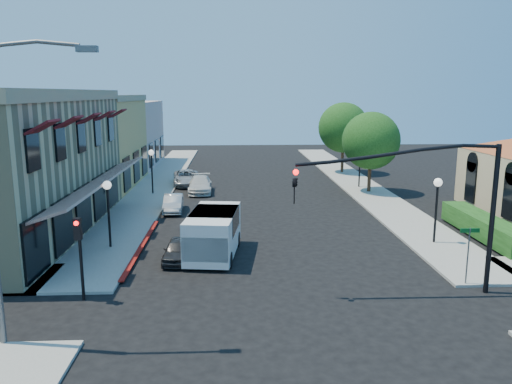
{
  "coord_description": "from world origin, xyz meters",
  "views": [
    {
      "loc": [
        -2.16,
        -17.01,
        7.91
      ],
      "look_at": [
        -0.9,
        9.64,
        2.6
      ],
      "focal_mm": 35.0,
      "sensor_mm": 36.0,
      "label": 1
    }
  ],
  "objects_px": {
    "lamppost_left_far": "(151,160)",
    "parked_car_a": "(178,250)",
    "secondary_signal": "(79,243)",
    "parked_car_b": "(173,203)",
    "street_tree_a": "(371,141)",
    "lamppost_right_near": "(437,194)",
    "parked_car_d": "(186,178)",
    "lamppost_left_near": "(108,197)",
    "lamppost_right_far": "(360,156)",
    "street_tree_b": "(343,128)",
    "street_name_sign": "(469,247)",
    "parked_car_c": "(200,185)",
    "white_van": "(213,231)",
    "signal_mast_arm": "(441,194)"
  },
  "relations": [
    {
      "from": "parked_car_a",
      "to": "secondary_signal",
      "type": "bearing_deg",
      "value": -122.02
    },
    {
      "from": "lamppost_left_far",
      "to": "parked_car_a",
      "type": "relative_size",
      "value": 1.13
    },
    {
      "from": "white_van",
      "to": "parked_car_c",
      "type": "distance_m",
      "value": 16.1
    },
    {
      "from": "street_tree_b",
      "to": "parked_car_c",
      "type": "distance_m",
      "value": 16.96
    },
    {
      "from": "parked_car_b",
      "to": "lamppost_right_near",
      "type": "bearing_deg",
      "value": -31.64
    },
    {
      "from": "lamppost_left_near",
      "to": "parked_car_c",
      "type": "xyz_separation_m",
      "value": [
        3.7,
        14.64,
        -2.08
      ]
    },
    {
      "from": "street_tree_a",
      "to": "parked_car_b",
      "type": "height_order",
      "value": "street_tree_a"
    },
    {
      "from": "street_tree_a",
      "to": "lamppost_left_near",
      "type": "bearing_deg",
      "value": -141.02
    },
    {
      "from": "street_tree_b",
      "to": "lamppost_right_far",
      "type": "relative_size",
      "value": 1.97
    },
    {
      "from": "street_tree_a",
      "to": "lamppost_right_near",
      "type": "distance_m",
      "value": 14.08
    },
    {
      "from": "lamppost_left_near",
      "to": "parked_car_d",
      "type": "bearing_deg",
      "value": 82.72
    },
    {
      "from": "street_tree_a",
      "to": "lamppost_left_far",
      "type": "relative_size",
      "value": 1.82
    },
    {
      "from": "parked_car_b",
      "to": "lamppost_left_near",
      "type": "bearing_deg",
      "value": -108.62
    },
    {
      "from": "lamppost_right_far",
      "to": "parked_car_a",
      "type": "bearing_deg",
      "value": -126.46
    },
    {
      "from": "parked_car_c",
      "to": "parked_car_d",
      "type": "bearing_deg",
      "value": 110.89
    },
    {
      "from": "street_name_sign",
      "to": "lamppost_right_far",
      "type": "distance_m",
      "value": 21.85
    },
    {
      "from": "street_tree_b",
      "to": "lamppost_left_near",
      "type": "distance_m",
      "value": 29.64
    },
    {
      "from": "street_name_sign",
      "to": "parked_car_b",
      "type": "xyz_separation_m",
      "value": [
        -13.7,
        13.9,
        -1.12
      ]
    },
    {
      "from": "lamppost_left_near",
      "to": "street_tree_a",
      "type": "bearing_deg",
      "value": 38.98
    },
    {
      "from": "lamppost_right_far",
      "to": "lamppost_right_near",
      "type": "bearing_deg",
      "value": -90.0
    },
    {
      "from": "lamppost_right_far",
      "to": "street_name_sign",
      "type": "bearing_deg",
      "value": -92.63
    },
    {
      "from": "lamppost_right_far",
      "to": "parked_car_d",
      "type": "bearing_deg",
      "value": 172.25
    },
    {
      "from": "street_name_sign",
      "to": "parked_car_d",
      "type": "xyz_separation_m",
      "value": [
        -13.7,
        23.8,
        -1.04
      ]
    },
    {
      "from": "parked_car_a",
      "to": "parked_car_b",
      "type": "xyz_separation_m",
      "value": [
        -1.4,
        10.1,
        0.04
      ]
    },
    {
      "from": "secondary_signal",
      "to": "parked_car_a",
      "type": "bearing_deg",
      "value": 55.13
    },
    {
      "from": "lamppost_right_far",
      "to": "parked_car_d",
      "type": "height_order",
      "value": "lamppost_right_far"
    },
    {
      "from": "street_tree_a",
      "to": "secondary_signal",
      "type": "height_order",
      "value": "street_tree_a"
    },
    {
      "from": "secondary_signal",
      "to": "lamppost_left_near",
      "type": "xyz_separation_m",
      "value": [
        -0.5,
        6.59,
        0.42
      ]
    },
    {
      "from": "street_tree_a",
      "to": "street_tree_b",
      "type": "height_order",
      "value": "street_tree_b"
    },
    {
      "from": "signal_mast_arm",
      "to": "lamppost_left_far",
      "type": "distance_m",
      "value": 25.07
    },
    {
      "from": "lamppost_right_near",
      "to": "parked_car_c",
      "type": "relative_size",
      "value": 0.79
    },
    {
      "from": "lamppost_right_near",
      "to": "lamppost_left_near",
      "type": "bearing_deg",
      "value": 180.0
    },
    {
      "from": "lamppost_right_near",
      "to": "white_van",
      "type": "distance_m",
      "value": 11.81
    },
    {
      "from": "lamppost_left_far",
      "to": "lamppost_left_near",
      "type": "bearing_deg",
      "value": -90.0
    },
    {
      "from": "lamppost_right_far",
      "to": "white_van",
      "type": "distance_m",
      "value": 20.96
    },
    {
      "from": "lamppost_right_near",
      "to": "parked_car_d",
      "type": "height_order",
      "value": "lamppost_right_near"
    },
    {
      "from": "lamppost_left_far",
      "to": "white_van",
      "type": "relative_size",
      "value": 0.69
    },
    {
      "from": "secondary_signal",
      "to": "lamppost_left_far",
      "type": "relative_size",
      "value": 0.93
    },
    {
      "from": "secondary_signal",
      "to": "lamppost_right_near",
      "type": "height_order",
      "value": "lamppost_right_near"
    },
    {
      "from": "lamppost_left_far",
      "to": "parked_car_d",
      "type": "relative_size",
      "value": 0.75
    },
    {
      "from": "street_tree_b",
      "to": "street_name_sign",
      "type": "distance_m",
      "value": 29.96
    },
    {
      "from": "lamppost_left_near",
      "to": "lamppost_right_far",
      "type": "distance_m",
      "value": 23.35
    },
    {
      "from": "street_name_sign",
      "to": "secondary_signal",
      "type": "bearing_deg",
      "value": -177.07
    },
    {
      "from": "lamppost_left_near",
      "to": "lamppost_right_near",
      "type": "relative_size",
      "value": 1.0
    },
    {
      "from": "street_tree_b",
      "to": "parked_car_d",
      "type": "bearing_deg",
      "value": -158.2
    },
    {
      "from": "lamppost_left_near",
      "to": "street_name_sign",
      "type": "bearing_deg",
      "value": -19.93
    },
    {
      "from": "street_name_sign",
      "to": "parked_car_c",
      "type": "bearing_deg",
      "value": 121.04
    },
    {
      "from": "secondary_signal",
      "to": "lamppost_right_far",
      "type": "relative_size",
      "value": 0.93
    },
    {
      "from": "signal_mast_arm",
      "to": "lamppost_right_near",
      "type": "relative_size",
      "value": 2.24
    },
    {
      "from": "street_tree_a",
      "to": "secondary_signal",
      "type": "relative_size",
      "value": 1.95
    }
  ]
}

